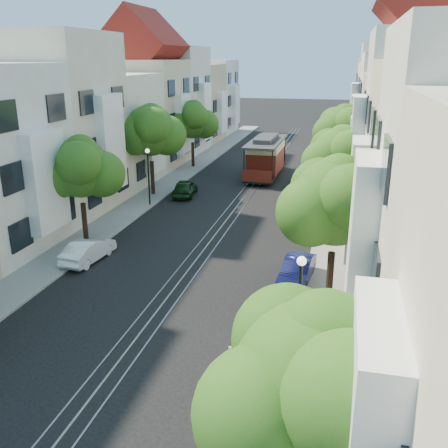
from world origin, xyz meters
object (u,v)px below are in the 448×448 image
Objects in this scene: lamp_east at (300,296)px; parked_car_w_far at (185,188)px; parked_car_e_mid at (297,271)px; sportbike_rider at (236,362)px; tree_w_b at (81,170)px; parked_car_e_far at (315,196)px; parked_car_w_mid at (88,250)px; tree_e_a at (320,390)px; tree_e_b at (337,204)px; tree_e_c at (341,158)px; tree_e_d at (343,130)px; tree_w_c at (151,132)px; cable_car at (266,155)px; tree_w_d at (193,121)px; lamp_west at (148,168)px.

parked_car_w_far is at bearing 117.09° from lamp_east.
sportbike_rider is at bearing -91.82° from parked_car_e_mid.
tree_w_b is 1.27× the size of parked_car_e_far.
tree_w_b reaches higher than parked_car_w_mid.
tree_w_b is at bearing 154.68° from sportbike_rider.
tree_e_a is 7.26m from lamp_east.
tree_e_a is at bearing 105.63° from parked_car_w_far.
parked_car_w_far is (-10.24, 0.22, -0.02)m from parked_car_e_far.
tree_w_b is (-14.40, 5.00, -0.34)m from tree_e_b.
tree_e_c is 1.32× the size of parked_car_e_far.
tree_w_b is at bearing -143.02° from parked_car_e_far.
tree_e_d is at bearing -161.89° from parked_car_w_far.
tree_e_b is at bearing -90.00° from tree_e_c.
lamp_east is at bearing -57.35° from tree_w_c.
tree_e_c reaches higher than lamp_east.
tree_w_b reaches higher than sportbike_rider.
tree_w_b is 0.71× the size of cable_car.
tree_e_b reaches higher than lamp_east.
cable_car is at bearing -128.83° from parked_car_w_far.
tree_w_d reaches higher than sportbike_rider.
lamp_west reaches higher than cable_car.
parked_car_e_mid is at bearing 118.75° from parked_car_w_far.
lamp_west reaches higher than sportbike_rider.
tree_e_d reaches higher than parked_car_w_mid.
tree_e_c is at bearing 90.00° from tree_e_b.
cable_car is (-3.92, 31.13, 1.08)m from sportbike_rider.
sportbike_rider is (-1.88, -1.45, -1.92)m from lamp_east.
lamp_west is 0.84× the size of parked_car_e_far.
tree_e_c is at bearing 86.56° from lamp_east.
tree_e_a is 0.88× the size of tree_w_c.
parked_car_w_mid is (-11.20, -13.84, -0.08)m from parked_car_e_far.
lamp_east is (-0.96, -4.98, -1.89)m from tree_e_b.
tree_w_c reaches higher than tree_w_b.
sportbike_rider is (11.56, -33.43, -3.67)m from tree_w_d.
tree_e_c reaches higher than tree_w_b.
tree_w_c is 1.71× the size of lamp_east.
parked_car_w_mid is (-6.10, -22.36, -1.39)m from cable_car.
tree_e_d is 15.60m from tree_w_c.
tree_e_d is at bearing 87.96° from lamp_east.
lamp_east is 7.58m from parked_car_e_mid.
parked_car_w_mid is (-12.86, -19.66, -4.26)m from tree_e_d.
parked_car_e_far is (11.90, 3.15, -2.16)m from lamp_west.
tree_w_b is 17.35m from parked_car_e_far.
lamp_west is (-13.56, 25.02, -1.55)m from tree_e_a.
tree_e_c is 13.64m from parked_car_w_far.
parked_car_e_far is at bearing 95.90° from parked_car_e_mid.
tree_w_d reaches higher than lamp_east.
tree_e_d is at bearing 90.00° from tree_e_c.
lamp_east is at bearing 97.79° from tree_e_a.
parked_car_e_far is 1.26× the size of parked_car_w_far.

